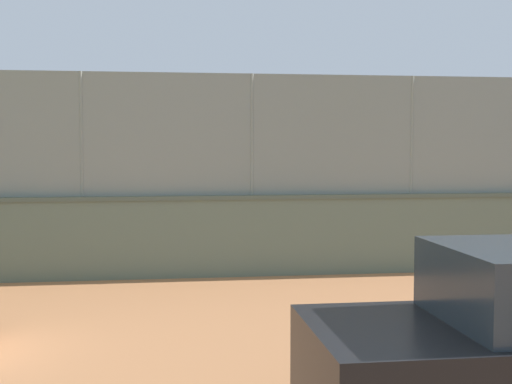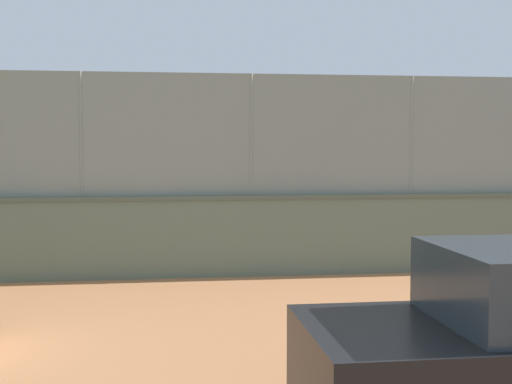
% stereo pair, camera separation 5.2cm
% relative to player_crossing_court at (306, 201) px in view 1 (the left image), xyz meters
% --- Properties ---
extents(ground_plane, '(260.00, 260.00, 0.00)m').
position_rel_player_crossing_court_xyz_m(ground_plane, '(1.84, -4.62, -0.98)').
color(ground_plane, '#B27247').
extents(perimeter_wall, '(25.74, 0.62, 1.55)m').
position_rel_player_crossing_court_xyz_m(perimeter_wall, '(-0.89, 5.55, -0.20)').
color(perimeter_wall, slate).
rests_on(perimeter_wall, ground_plane).
extents(fence_panel_on_wall, '(25.30, 0.33, 2.29)m').
position_rel_player_crossing_court_xyz_m(fence_panel_on_wall, '(-0.89, 5.55, 1.72)').
color(fence_panel_on_wall, gray).
rests_on(fence_panel_on_wall, perimeter_wall).
extents(player_crossing_court, '(1.25, 0.77, 1.65)m').
position_rel_player_crossing_court_xyz_m(player_crossing_court, '(0.00, 0.00, 0.00)').
color(player_crossing_court, '#B2B2B2').
rests_on(player_crossing_court, ground_plane).
extents(player_near_wall_returning, '(0.97, 0.92, 1.52)m').
position_rel_player_crossing_court_xyz_m(player_near_wall_returning, '(4.96, 0.87, -0.09)').
color(player_near_wall_returning, navy).
rests_on(player_near_wall_returning, ground_plane).
extents(player_foreground_swinging, '(1.07, 0.75, 1.68)m').
position_rel_player_crossing_court_xyz_m(player_foreground_swinging, '(3.28, -1.50, 0.02)').
color(player_foreground_swinging, '#B2B2B2').
rests_on(player_foreground_swinging, ground_plane).
extents(sports_ball, '(0.12, 0.12, 0.12)m').
position_rel_player_crossing_court_xyz_m(sports_ball, '(1.41, 1.00, -0.92)').
color(sports_ball, '#3399D8').
rests_on(sports_ball, ground_plane).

